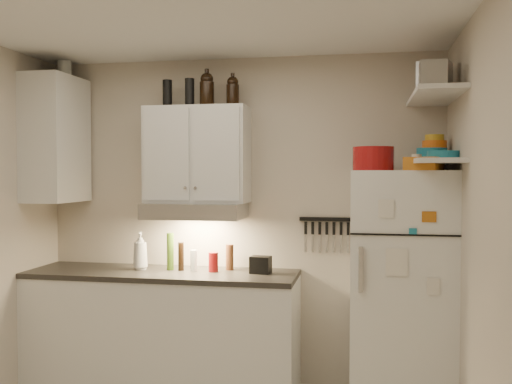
# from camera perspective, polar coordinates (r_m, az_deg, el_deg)

# --- Properties ---
(ceiling) EXTENTS (3.20, 3.00, 0.02)m
(ceiling) POSITION_cam_1_polar(r_m,az_deg,el_deg) (3.27, -7.62, 18.35)
(ceiling) COLOR silver
(ceiling) RESTS_ON ground
(back_wall) EXTENTS (3.20, 0.02, 2.60)m
(back_wall) POSITION_cam_1_polar(r_m,az_deg,el_deg) (4.62, -1.65, -2.83)
(back_wall) COLOR #BDB1A1
(back_wall) RESTS_ON ground
(right_wall) EXTENTS (0.02, 3.00, 2.60)m
(right_wall) POSITION_cam_1_polar(r_m,az_deg,el_deg) (3.07, 22.48, -5.39)
(right_wall) COLOR #BDB1A1
(right_wall) RESTS_ON ground
(base_cabinet) EXTENTS (2.10, 0.60, 0.88)m
(base_cabinet) POSITION_cam_1_polar(r_m,az_deg,el_deg) (4.63, -9.36, -13.68)
(base_cabinet) COLOR silver
(base_cabinet) RESTS_ON floor
(countertop) EXTENTS (2.10, 0.62, 0.04)m
(countertop) POSITION_cam_1_polar(r_m,az_deg,el_deg) (4.52, -9.39, -8.06)
(countertop) COLOR #292623
(countertop) RESTS_ON base_cabinet
(upper_cabinet) EXTENTS (0.80, 0.33, 0.75)m
(upper_cabinet) POSITION_cam_1_polar(r_m,az_deg,el_deg) (4.51, -5.87, 3.73)
(upper_cabinet) COLOR silver
(upper_cabinet) RESTS_ON back_wall
(side_cabinet) EXTENTS (0.33, 0.55, 1.00)m
(side_cabinet) POSITION_cam_1_polar(r_m,az_deg,el_deg) (4.84, -19.39, 4.99)
(side_cabinet) COLOR silver
(side_cabinet) RESTS_ON left_wall
(range_hood) EXTENTS (0.76, 0.46, 0.12)m
(range_hood) POSITION_cam_1_polar(r_m,az_deg,el_deg) (4.45, -6.09, -1.85)
(range_hood) COLOR silver
(range_hood) RESTS_ON back_wall
(fridge) EXTENTS (0.70, 0.68, 1.70)m
(fridge) POSITION_cam_1_polar(r_m,az_deg,el_deg) (4.24, 14.29, -9.47)
(fridge) COLOR white
(fridge) RESTS_ON floor
(shelf_hi) EXTENTS (0.30, 0.95, 0.03)m
(shelf_hi) POSITION_cam_1_polar(r_m,az_deg,el_deg) (4.07, 17.42, 9.14)
(shelf_hi) COLOR silver
(shelf_hi) RESTS_ON right_wall
(shelf_lo) EXTENTS (0.30, 0.95, 0.03)m
(shelf_lo) POSITION_cam_1_polar(r_m,az_deg,el_deg) (4.04, 17.35, 2.93)
(shelf_lo) COLOR silver
(shelf_lo) RESTS_ON right_wall
(knife_strip) EXTENTS (0.42, 0.02, 0.03)m
(knife_strip) POSITION_cam_1_polar(r_m,az_deg,el_deg) (4.49, 7.05, -2.72)
(knife_strip) COLOR black
(knife_strip) RESTS_ON back_wall
(dutch_oven) EXTENTS (0.36, 0.36, 0.17)m
(dutch_oven) POSITION_cam_1_polar(r_m,az_deg,el_deg) (4.11, 11.64, 3.29)
(dutch_oven) COLOR maroon
(dutch_oven) RESTS_ON fridge
(book_stack) EXTENTS (0.28, 0.31, 0.09)m
(book_stack) POSITION_cam_1_polar(r_m,az_deg,el_deg) (3.93, 16.45, 2.73)
(book_stack) COLOR #B36116
(book_stack) RESTS_ON fridge
(spice_jar) EXTENTS (0.08, 0.08, 0.11)m
(spice_jar) POSITION_cam_1_polar(r_m,az_deg,el_deg) (4.06, 15.77, 2.87)
(spice_jar) COLOR silver
(spice_jar) RESTS_ON fridge
(stock_pot) EXTENTS (0.31, 0.31, 0.19)m
(stock_pot) POSITION_cam_1_polar(r_m,az_deg,el_deg) (4.41, 17.84, 10.01)
(stock_pot) COLOR silver
(stock_pot) RESTS_ON shelf_hi
(tin_a) EXTENTS (0.25, 0.24, 0.20)m
(tin_a) POSITION_cam_1_polar(r_m,az_deg,el_deg) (4.05, 17.40, 10.84)
(tin_a) COLOR #AAAAAD
(tin_a) RESTS_ON shelf_hi
(tin_b) EXTENTS (0.16, 0.16, 0.16)m
(tin_b) POSITION_cam_1_polar(r_m,az_deg,el_deg) (3.77, 17.27, 11.18)
(tin_b) COLOR #AAAAAD
(tin_b) RESTS_ON shelf_hi
(bowl_teal) EXTENTS (0.22, 0.22, 0.09)m
(bowl_teal) POSITION_cam_1_polar(r_m,az_deg,el_deg) (4.30, 17.17, 3.64)
(bowl_teal) COLOR teal
(bowl_teal) RESTS_ON shelf_lo
(bowl_orange) EXTENTS (0.17, 0.17, 0.05)m
(bowl_orange) POSITION_cam_1_polar(r_m,az_deg,el_deg) (4.28, 17.42, 4.57)
(bowl_orange) COLOR orange
(bowl_orange) RESTS_ON bowl_teal
(bowl_yellow) EXTENTS (0.13, 0.13, 0.04)m
(bowl_yellow) POSITION_cam_1_polar(r_m,az_deg,el_deg) (4.28, 17.42, 5.20)
(bowl_yellow) COLOR gold
(bowl_yellow) RESTS_ON bowl_orange
(plates) EXTENTS (0.25, 0.25, 0.05)m
(plates) POSITION_cam_1_polar(r_m,az_deg,el_deg) (4.01, 18.27, 3.53)
(plates) COLOR teal
(plates) RESTS_ON shelf_lo
(growler_a) EXTENTS (0.13, 0.13, 0.26)m
(growler_a) POSITION_cam_1_polar(r_m,az_deg,el_deg) (4.48, -4.93, 10.24)
(growler_a) COLOR black
(growler_a) RESTS_ON upper_cabinet
(growler_b) EXTENTS (0.11, 0.11, 0.23)m
(growler_b) POSITION_cam_1_polar(r_m,az_deg,el_deg) (4.47, -2.35, 10.08)
(growler_b) COLOR black
(growler_b) RESTS_ON upper_cabinet
(thermos_a) EXTENTS (0.09, 0.09, 0.21)m
(thermos_a) POSITION_cam_1_polar(r_m,az_deg,el_deg) (4.50, -6.66, 9.87)
(thermos_a) COLOR black
(thermos_a) RESTS_ON upper_cabinet
(thermos_b) EXTENTS (0.09, 0.09, 0.22)m
(thermos_b) POSITION_cam_1_polar(r_m,az_deg,el_deg) (4.62, -8.85, 9.68)
(thermos_b) COLOR black
(thermos_b) RESTS_ON upper_cabinet
(side_jar) EXTENTS (0.14, 0.14, 0.15)m
(side_jar) POSITION_cam_1_polar(r_m,az_deg,el_deg) (5.00, -18.61, 11.51)
(side_jar) COLOR silver
(side_jar) RESTS_ON side_cabinet
(soap_bottle) EXTENTS (0.15, 0.15, 0.33)m
(soap_bottle) POSITION_cam_1_polar(r_m,az_deg,el_deg) (4.60, -11.50, -5.57)
(soap_bottle) COLOR silver
(soap_bottle) RESTS_ON countertop
(pepper_mill) EXTENTS (0.08, 0.08, 0.20)m
(pepper_mill) POSITION_cam_1_polar(r_m,az_deg,el_deg) (4.50, -2.66, -6.54)
(pepper_mill) COLOR brown
(pepper_mill) RESTS_ON countertop
(oil_bottle) EXTENTS (0.07, 0.07, 0.29)m
(oil_bottle) POSITION_cam_1_polar(r_m,az_deg,el_deg) (4.54, -8.57, -5.90)
(oil_bottle) COLOR #385715
(oil_bottle) RESTS_ON countertop
(vinegar_bottle) EXTENTS (0.05, 0.05, 0.22)m
(vinegar_bottle) POSITION_cam_1_polar(r_m,az_deg,el_deg) (4.51, -7.50, -6.40)
(vinegar_bottle) COLOR black
(vinegar_bottle) RESTS_ON countertop
(clear_bottle) EXTENTS (0.06, 0.06, 0.16)m
(clear_bottle) POSITION_cam_1_polar(r_m,az_deg,el_deg) (4.48, -6.24, -6.83)
(clear_bottle) COLOR silver
(clear_bottle) RESTS_ON countertop
(red_jar) EXTENTS (0.10, 0.10, 0.15)m
(red_jar) POSITION_cam_1_polar(r_m,az_deg,el_deg) (4.43, -4.29, -7.00)
(red_jar) COLOR maroon
(red_jar) RESTS_ON countertop
(caddy) EXTENTS (0.16, 0.12, 0.13)m
(caddy) POSITION_cam_1_polar(r_m,az_deg,el_deg) (4.36, 0.46, -7.29)
(caddy) COLOR black
(caddy) RESTS_ON countertop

